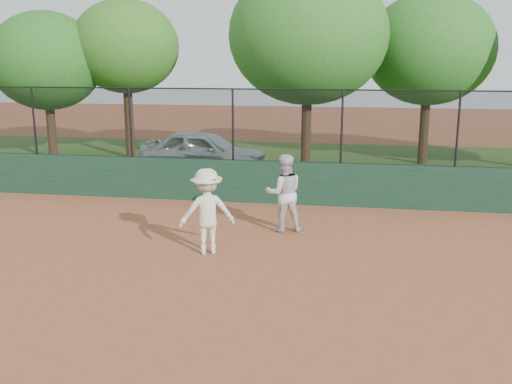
% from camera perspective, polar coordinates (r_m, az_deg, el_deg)
% --- Properties ---
extents(ground, '(80.00, 80.00, 0.00)m').
position_cam_1_polar(ground, '(10.67, -6.30, -8.79)').
color(ground, '#9D5232').
rests_on(ground, ground).
extents(back_wall, '(26.00, 0.20, 1.20)m').
position_cam_1_polar(back_wall, '(16.11, -0.54, 1.06)').
color(back_wall, '#1B3B26').
rests_on(back_wall, ground).
extents(grass_strip, '(36.00, 12.00, 0.01)m').
position_cam_1_polar(grass_strip, '(22.05, 2.23, 2.76)').
color(grass_strip, '#294917').
rests_on(grass_strip, ground).
extents(parked_car, '(4.65, 2.19, 1.54)m').
position_cam_1_polar(parked_car, '(20.29, -5.23, 4.01)').
color(parked_car, silver).
rests_on(parked_car, ground).
extents(player_second, '(1.06, 0.93, 1.83)m').
position_cam_1_polar(player_second, '(13.35, 2.81, -0.10)').
color(player_second, silver).
rests_on(player_second, ground).
extents(player_main, '(1.33, 1.06, 1.80)m').
position_cam_1_polar(player_main, '(11.85, -4.92, -1.94)').
color(player_main, beige).
rests_on(player_main, ground).
extents(fence_assembly, '(26.00, 0.06, 2.00)m').
position_cam_1_polar(fence_assembly, '(15.86, -0.65, 6.85)').
color(fence_assembly, black).
rests_on(fence_assembly, back_wall).
extents(tree_0, '(4.42, 4.02, 5.81)m').
position_cam_1_polar(tree_0, '(24.26, -20.26, 12.17)').
color(tree_0, '#4B321A').
rests_on(tree_0, ground).
extents(tree_1, '(4.25, 3.86, 6.30)m').
position_cam_1_polar(tree_1, '(23.77, -12.93, 13.96)').
color(tree_1, '#482E19').
rests_on(tree_1, ground).
extents(tree_2, '(5.49, 4.99, 7.14)m').
position_cam_1_polar(tree_2, '(20.30, 5.23, 15.32)').
color(tree_2, '#432C18').
rests_on(tree_2, ground).
extents(tree_3, '(4.81, 4.38, 6.42)m').
position_cam_1_polar(tree_3, '(22.85, 16.94, 13.47)').
color(tree_3, '#3E2814').
rests_on(tree_3, ground).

